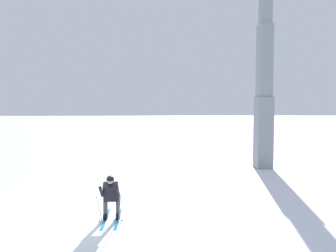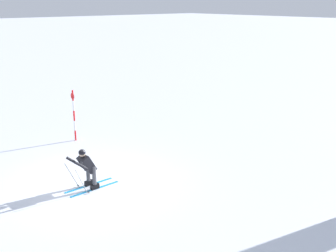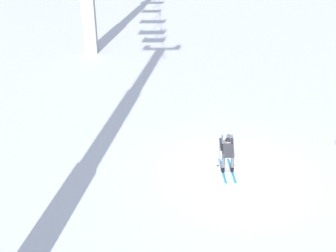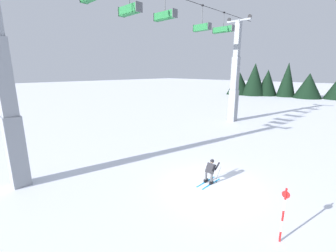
# 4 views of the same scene
# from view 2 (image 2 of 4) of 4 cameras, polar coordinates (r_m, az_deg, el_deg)

# --- Properties ---
(ground_plane) EXTENTS (260.00, 260.00, 0.00)m
(ground_plane) POSITION_cam_2_polar(r_m,az_deg,el_deg) (13.98, -10.56, -7.60)
(ground_plane) COLOR white
(skier_carving_main) EXTENTS (1.74, 0.71, 1.47)m
(skier_carving_main) POSITION_cam_2_polar(r_m,az_deg,el_deg) (13.24, -11.14, -5.48)
(skier_carving_main) COLOR #198CCC
(skier_carving_main) RESTS_ON ground_plane
(trail_marker_pole) EXTENTS (0.07, 0.28, 2.18)m
(trail_marker_pole) POSITION_cam_2_polar(r_m,az_deg,el_deg) (17.81, -12.83, 1.66)
(trail_marker_pole) COLOR red
(trail_marker_pole) RESTS_ON ground_plane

